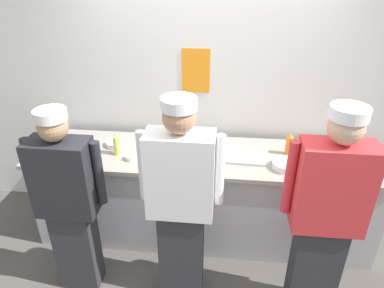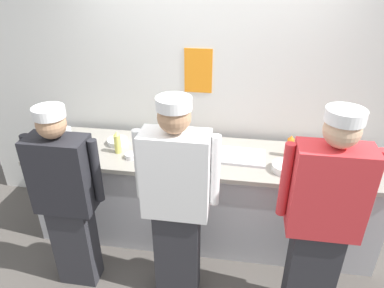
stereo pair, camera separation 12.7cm
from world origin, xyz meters
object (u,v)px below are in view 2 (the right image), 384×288
Objects in this scene: chef_center at (176,200)px; ramekin_green_sauce at (131,156)px; squeeze_bottle_secondary at (290,146)px; chef_far_right at (322,218)px; chef_near_left at (67,198)px; mixing_bowl_steel at (172,148)px; plate_stack_front at (118,142)px; squeeze_bottle_spare at (203,140)px; sheet_tray at (237,156)px; plate_stack_rear at (286,167)px; ramekin_yellow_sauce at (71,152)px; squeeze_bottle_primary at (118,143)px; deli_cup at (67,132)px.

chef_center is 0.77m from ramekin_green_sauce.
chef_far_right is at bearing -80.00° from squeeze_bottle_secondary.
chef_near_left reaches higher than mixing_bowl_steel.
plate_stack_front is 1.08× the size of squeeze_bottle_spare.
sheet_tray is at bearing 3.21° from mixing_bowl_steel.
squeeze_bottle_spare is (0.26, 0.15, 0.02)m from mixing_bowl_steel.
plate_stack_rear is at bearing -20.40° from squeeze_bottle_spare.
chef_far_right is at bearing -43.08° from squeeze_bottle_spare.
squeeze_bottle_spare reaches higher than plate_stack_front.
sheet_tray is (1.29, 0.73, 0.07)m from chef_near_left.
plate_stack_front is at bearing 171.16° from plate_stack_rear.
squeeze_bottle_spare reaches higher than ramekin_yellow_sauce.
chef_near_left reaches higher than ramekin_green_sauce.
plate_stack_front is 1.62m from squeeze_bottle_secondary.
ramekin_yellow_sauce is (-0.22, 0.56, 0.08)m from chef_near_left.
chef_center is at bearing -76.22° from mixing_bowl_steel.
chef_far_right is at bearing -25.61° from plate_stack_front.
squeeze_bottle_secondary is (1.05, 0.13, 0.04)m from mixing_bowl_steel.
squeeze_bottle_spare is (0.83, 0.03, 0.06)m from plate_stack_front.
chef_far_right is 0.64m from plate_stack_rear.
plate_stack_rear is 0.48× the size of sheet_tray.
chef_near_left is 1.49m from sheet_tray.
plate_stack_rear is 1.51m from squeeze_bottle_primary.
squeeze_bottle_secondary reaches higher than ramekin_yellow_sauce.
ramekin_yellow_sauce is at bearing 111.50° from chef_near_left.
mixing_bowl_steel is 0.30m from squeeze_bottle_spare.
chef_center is 8.23× the size of squeeze_bottle_primary.
sheet_tray is (1.16, -0.08, -0.01)m from plate_stack_front.
squeeze_bottle_primary is 0.18m from ramekin_green_sauce.
plate_stack_rear is at bearing -0.14° from ramekin_green_sauce.
ramekin_yellow_sauce is at bearing -59.30° from deli_cup.
squeeze_bottle_secondary reaches higher than sheet_tray.
chef_far_right is 1.84m from squeeze_bottle_primary.
squeeze_bottle_spare is at bearing 160.52° from sheet_tray.
squeeze_bottle_primary is at bearing -19.56° from deli_cup.
plate_stack_rear reaches higher than ramekin_yellow_sauce.
squeeze_bottle_secondary is at bearing 0.33° from plate_stack_front.
chef_center is 3.47× the size of sheet_tray.
plate_stack_front is 0.19m from squeeze_bottle_primary.
chef_near_left is 7.69× the size of squeeze_bottle_primary.
plate_stack_front is at bearing -177.84° from squeeze_bottle_spare.
ramekin_yellow_sauce is 0.87× the size of deli_cup.
plate_stack_front is 1.85× the size of ramekin_green_sauce.
sheet_tray is at bearing 29.41° from chef_near_left.
chef_center is at bearing -43.58° from squeeze_bottle_primary.
sheet_tray is (0.42, 0.72, 0.01)m from chef_center.
squeeze_bottle_primary is 1.99× the size of ramekin_green_sauce.
squeeze_bottle_primary is at bearing -68.60° from plate_stack_front.
plate_stack_rear is 2.54× the size of ramekin_yellow_sauce.
squeeze_bottle_secondary reaches higher than squeeze_bottle_spare.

